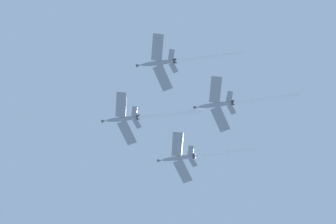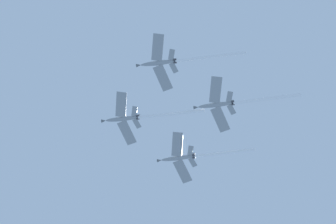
% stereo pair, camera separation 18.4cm
% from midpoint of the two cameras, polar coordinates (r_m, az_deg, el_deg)
% --- Properties ---
extents(jet_lead, '(35.68, 19.60, 7.46)m').
position_cam_midpoint_polar(jet_lead, '(188.40, -2.94, -0.54)').
color(jet_lead, gray).
extents(jet_left_wing, '(35.75, 19.63, 7.28)m').
position_cam_midpoint_polar(jet_left_wing, '(180.67, 0.47, 5.35)').
color(jet_left_wing, gray).
extents(jet_right_wing, '(33.86, 19.57, 6.36)m').
position_cam_midpoint_polar(jet_right_wing, '(191.66, 2.42, -4.69)').
color(jet_right_wing, gray).
extents(jet_slot, '(34.42, 19.59, 6.94)m').
position_cam_midpoint_polar(jet_slot, '(181.89, 6.93, 0.99)').
color(jet_slot, gray).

